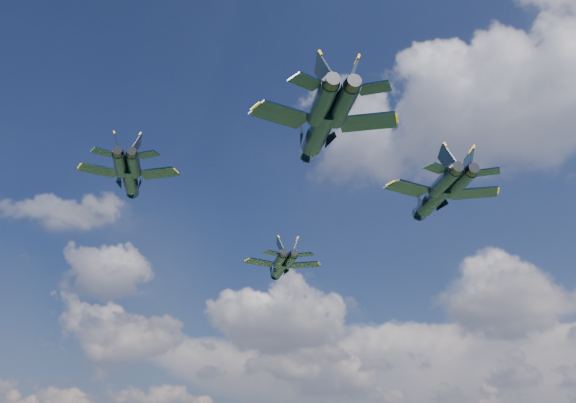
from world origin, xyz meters
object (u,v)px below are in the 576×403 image
at_px(jet_lead, 280,268).
at_px(jet_left, 130,179).
at_px(jet_right, 433,199).
at_px(jet_slot, 318,132).

bearing_deg(jet_lead, jet_left, -133.18).
xyz_separation_m(jet_right, jet_slot, (-3.65, -22.36, -0.21)).
distance_m(jet_lead, jet_slot, 35.44).
bearing_deg(jet_left, jet_slot, -35.15).
xyz_separation_m(jet_lead, jet_left, (-1.74, -29.20, 2.68)).
bearing_deg(jet_right, jet_lead, 126.23).
relative_size(jet_left, jet_slot, 0.78).
xyz_separation_m(jet_left, jet_right, (26.22, 23.05, 0.54)).
height_order(jet_lead, jet_right, jet_right).
xyz_separation_m(jet_left, jet_slot, (22.57, 0.69, 0.34)).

